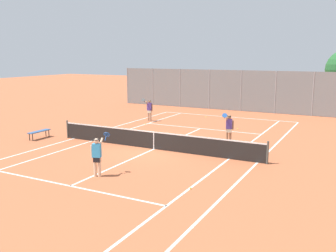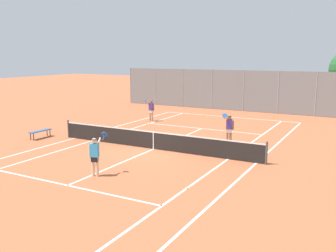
# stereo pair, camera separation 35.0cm
# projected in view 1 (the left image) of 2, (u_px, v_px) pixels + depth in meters

# --- Properties ---
(ground_plane) EXTENTS (120.00, 120.00, 0.00)m
(ground_plane) POSITION_uv_depth(u_px,v_px,m) (154.00, 149.00, 19.77)
(ground_plane) COLOR #B25B38
(court_line_markings) EXTENTS (11.10, 23.90, 0.01)m
(court_line_markings) POSITION_uv_depth(u_px,v_px,m) (154.00, 149.00, 19.77)
(court_line_markings) COLOR silver
(court_line_markings) RESTS_ON ground
(tennis_net) EXTENTS (12.00, 0.10, 1.07)m
(tennis_net) POSITION_uv_depth(u_px,v_px,m) (154.00, 140.00, 19.68)
(tennis_net) COLOR #474C47
(tennis_net) RESTS_ON ground
(player_near_side) EXTENTS (0.50, 0.86, 1.77)m
(player_near_side) POSITION_uv_depth(u_px,v_px,m) (97.00, 154.00, 15.16)
(player_near_side) COLOR beige
(player_near_side) RESTS_ON ground
(player_far_left) EXTENTS (0.61, 0.77, 1.77)m
(player_far_left) POSITION_uv_depth(u_px,v_px,m) (149.00, 109.00, 27.99)
(player_far_left) COLOR tan
(player_far_left) RESTS_ON ground
(player_far_right) EXTENTS (0.48, 0.87, 1.77)m
(player_far_right) POSITION_uv_depth(u_px,v_px,m) (229.00, 127.00, 20.98)
(player_far_right) COLOR #936B4C
(player_far_right) RESTS_ON ground
(loose_tennis_ball_0) EXTENTS (0.07, 0.07, 0.07)m
(loose_tennis_ball_0) POSITION_uv_depth(u_px,v_px,m) (202.00, 155.00, 18.54)
(loose_tennis_ball_0) COLOR #D1DB33
(loose_tennis_ball_0) RESTS_ON ground
(loose_tennis_ball_1) EXTENTS (0.07, 0.07, 0.07)m
(loose_tennis_ball_1) POSITION_uv_depth(u_px,v_px,m) (238.00, 129.00, 24.98)
(loose_tennis_ball_1) COLOR #D1DB33
(loose_tennis_ball_1) RESTS_ON ground
(loose_tennis_ball_2) EXTENTS (0.07, 0.07, 0.07)m
(loose_tennis_ball_2) POSITION_uv_depth(u_px,v_px,m) (190.00, 188.00, 13.88)
(loose_tennis_ball_2) COLOR #D1DB33
(loose_tennis_ball_2) RESTS_ON ground
(loose_tennis_ball_3) EXTENTS (0.07, 0.07, 0.07)m
(loose_tennis_ball_3) POSITION_uv_depth(u_px,v_px,m) (145.00, 124.00, 26.75)
(loose_tennis_ball_3) COLOR #D1DB33
(loose_tennis_ball_3) RESTS_ON ground
(loose_tennis_ball_4) EXTENTS (0.07, 0.07, 0.07)m
(loose_tennis_ball_4) POSITION_uv_depth(u_px,v_px,m) (206.00, 117.00, 29.90)
(loose_tennis_ball_4) COLOR #D1DB33
(loose_tennis_ball_4) RESTS_ON ground
(courtside_bench) EXTENTS (0.36, 1.50, 0.47)m
(courtside_bench) POSITION_uv_depth(u_px,v_px,m) (39.00, 132.00, 22.20)
(courtside_bench) COLOR #33598C
(courtside_bench) RESTS_ON ground
(back_fence) EXTENTS (24.02, 0.08, 3.61)m
(back_fence) POSITION_uv_depth(u_px,v_px,m) (241.00, 91.00, 32.95)
(back_fence) COLOR gray
(back_fence) RESTS_ON ground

